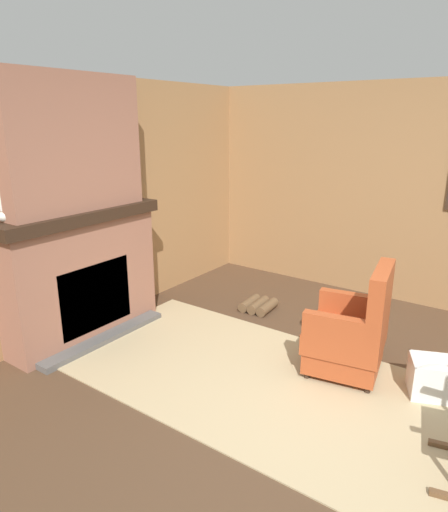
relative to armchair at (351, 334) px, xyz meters
name	(u,v)px	position (x,y,z in m)	size (l,w,h in m)	color
ground_plane	(325,431)	(0.16, -0.84, -0.36)	(14.00, 14.00, 0.00)	#4C3523
wood_panel_wall_left	(62,210)	(-2.64, -0.84, 0.90)	(0.06, 6.13, 2.51)	#9E7247
wood_panel_wall_back	(437,198)	(0.17, 1.95, 0.90)	(6.13, 0.09, 2.51)	#9E7247
fireplace_hearth	(83,275)	(-2.41, -0.84, 0.28)	(0.59, 1.68, 1.28)	#93604C
chimney_breast	(70,143)	(-2.42, -0.84, 1.53)	(0.33, 1.39, 1.21)	#93604C
area_rug	(273,385)	(-0.43, -0.56, -0.35)	(3.79, 1.77, 0.01)	tan
armchair	(351,334)	(0.00, 0.00, 0.00)	(0.72, 0.73, 0.97)	#A84723
firewood_stack	(258,305)	(-1.33, 0.69, -0.30)	(0.37, 0.38, 0.11)	brown
laundry_basket	(438,379)	(0.69, 0.07, -0.21)	(0.50, 0.44, 0.30)	white
oil_lamp_vase	(4,211)	(-2.46, -1.51, 1.02)	(0.12, 0.12, 0.27)	silver
storage_case	(82,199)	(-2.46, -0.74, 1.00)	(0.17, 0.21, 0.16)	brown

